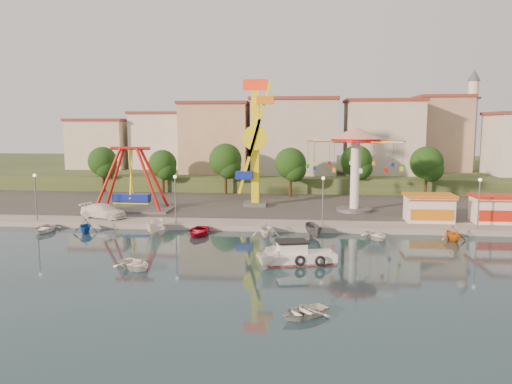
# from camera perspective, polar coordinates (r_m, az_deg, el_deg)

# --- Properties ---
(ground) EXTENTS (200.00, 200.00, 0.00)m
(ground) POSITION_cam_1_polar(r_m,az_deg,el_deg) (41.79, -2.86, -8.03)
(ground) COLOR #142937
(ground) RESTS_ON ground
(quay_deck) EXTENTS (200.00, 100.00, 0.60)m
(quay_deck) POSITION_cam_1_polar(r_m,az_deg,el_deg) (102.56, 2.09, 1.57)
(quay_deck) COLOR #9E998E
(quay_deck) RESTS_ON ground
(asphalt_pad) EXTENTS (90.00, 28.00, 0.01)m
(asphalt_pad) POSITION_cam_1_polar(r_m,az_deg,el_deg) (70.86, 0.60, -0.97)
(asphalt_pad) COLOR #4C4944
(asphalt_pad) RESTS_ON quay_deck
(hill_terrace) EXTENTS (200.00, 60.00, 3.00)m
(hill_terrace) POSITION_cam_1_polar(r_m,az_deg,el_deg) (107.40, 2.24, 2.49)
(hill_terrace) COLOR #384C26
(hill_terrace) RESTS_ON ground
(pirate_ship_ride) EXTENTS (10.00, 5.00, 8.00)m
(pirate_ship_ride) POSITION_cam_1_polar(r_m,az_deg,el_deg) (64.02, -14.06, 1.28)
(pirate_ship_ride) COLOR #59595E
(pirate_ship_ride) RESTS_ON quay_deck
(kamikaze_tower) EXTENTS (4.07, 3.10, 16.50)m
(kamikaze_tower) POSITION_cam_1_polar(r_m,az_deg,el_deg) (65.20, 0.03, 5.33)
(kamikaze_tower) COLOR #59595E
(kamikaze_tower) RESTS_ON quay_deck
(wave_swinger) EXTENTS (11.60, 11.60, 10.40)m
(wave_swinger) POSITION_cam_1_polar(r_m,az_deg,el_deg) (62.45, 11.32, 4.70)
(wave_swinger) COLOR #59595E
(wave_swinger) RESTS_ON quay_deck
(booth_left) EXTENTS (5.40, 3.78, 3.08)m
(booth_left) POSITION_cam_1_polar(r_m,az_deg,el_deg) (58.73, 19.15, -1.69)
(booth_left) COLOR white
(booth_left) RESTS_ON quay_deck
(booth_mid) EXTENTS (5.40, 3.78, 3.08)m
(booth_mid) POSITION_cam_1_polar(r_m,az_deg,el_deg) (60.86, 25.75, -1.71)
(booth_mid) COLOR white
(booth_mid) RESTS_ON quay_deck
(lamp_post_0) EXTENTS (0.14, 0.14, 5.00)m
(lamp_post_0) POSITION_cam_1_polar(r_m,az_deg,el_deg) (61.19, -23.85, -0.67)
(lamp_post_0) COLOR #59595E
(lamp_post_0) RESTS_ON quay_deck
(lamp_post_1) EXTENTS (0.14, 0.14, 5.00)m
(lamp_post_1) POSITION_cam_1_polar(r_m,az_deg,el_deg) (55.19, -9.19, -0.95)
(lamp_post_1) COLOR #59595E
(lamp_post_1) RESTS_ON quay_deck
(lamp_post_2) EXTENTS (0.14, 0.14, 5.00)m
(lamp_post_2) POSITION_cam_1_polar(r_m,az_deg,el_deg) (53.48, 7.65, -1.20)
(lamp_post_2) COLOR #59595E
(lamp_post_2) RESTS_ON quay_deck
(lamp_post_3) EXTENTS (0.14, 0.14, 5.00)m
(lamp_post_3) POSITION_cam_1_polar(r_m,az_deg,el_deg) (56.44, 24.10, -1.34)
(lamp_post_3) COLOR #59595E
(lamp_post_3) RESTS_ON quay_deck
(tree_0) EXTENTS (4.60, 4.60, 7.19)m
(tree_0) POSITION_cam_1_polar(r_m,az_deg,el_deg) (83.31, -17.13, 3.37)
(tree_0) COLOR #382314
(tree_0) RESTS_ON quay_deck
(tree_1) EXTENTS (4.35, 4.35, 6.80)m
(tree_1) POSITION_cam_1_polar(r_m,az_deg,el_deg) (79.34, -10.62, 3.18)
(tree_1) COLOR #382314
(tree_1) RESTS_ON quay_deck
(tree_2) EXTENTS (5.02, 5.02, 7.85)m
(tree_2) POSITION_cam_1_polar(r_m,az_deg,el_deg) (76.71, -3.51, 3.68)
(tree_2) COLOR #382314
(tree_2) RESTS_ON quay_deck
(tree_3) EXTENTS (4.68, 4.68, 7.32)m
(tree_3) POSITION_cam_1_polar(r_m,az_deg,el_deg) (74.40, 3.96, 3.27)
(tree_3) COLOR #382314
(tree_3) RESTS_ON quay_deck
(tree_4) EXTENTS (4.86, 4.86, 7.60)m
(tree_4) POSITION_cam_1_polar(r_m,az_deg,el_deg) (77.78, 11.42, 3.47)
(tree_4) COLOR #382314
(tree_4) RESTS_ON quay_deck
(tree_5) EXTENTS (4.83, 4.83, 7.54)m
(tree_5) POSITION_cam_1_polar(r_m,az_deg,el_deg) (77.70, 18.92, 3.17)
(tree_5) COLOR #382314
(tree_5) RESTS_ON quay_deck
(building_0) EXTENTS (9.26, 9.53, 11.87)m
(building_0) POSITION_cam_1_polar(r_m,az_deg,el_deg) (94.41, -19.26, 5.86)
(building_0) COLOR beige
(building_0) RESTS_ON hill_terrace
(building_1) EXTENTS (12.33, 9.01, 8.63)m
(building_1) POSITION_cam_1_polar(r_m,az_deg,el_deg) (95.22, -11.25, 5.18)
(building_1) COLOR silver
(building_1) RESTS_ON hill_terrace
(building_2) EXTENTS (11.95, 9.28, 11.23)m
(building_2) POSITION_cam_1_polar(r_m,az_deg,el_deg) (92.85, -3.32, 6.06)
(building_2) COLOR tan
(building_2) RESTS_ON hill_terrace
(building_3) EXTENTS (12.59, 10.50, 9.20)m
(building_3) POSITION_cam_1_polar(r_m,az_deg,el_deg) (88.67, 5.25, 5.30)
(building_3) COLOR beige
(building_3) RESTS_ON hill_terrace
(building_4) EXTENTS (10.75, 9.23, 9.24)m
(building_4) POSITION_cam_1_polar(r_m,az_deg,el_deg) (93.02, 13.62, 5.24)
(building_4) COLOR beige
(building_4) RESTS_ON hill_terrace
(building_5) EXTENTS (12.77, 10.96, 11.21)m
(building_5) POSITION_cam_1_polar(r_m,az_deg,el_deg) (93.99, 21.88, 5.53)
(building_5) COLOR tan
(building_5) RESTS_ON hill_terrace
(minaret) EXTENTS (2.80, 2.80, 18.00)m
(minaret) POSITION_cam_1_polar(r_m,az_deg,el_deg) (98.53, 23.44, 7.82)
(minaret) COLOR silver
(minaret) RESTS_ON hill_terrace
(cabin_motorboat) EXTENTS (6.08, 3.44, 2.02)m
(cabin_motorboat) POSITION_cam_1_polar(r_m,az_deg,el_deg) (41.58, 4.85, -7.36)
(cabin_motorboat) COLOR white
(cabin_motorboat) RESTS_ON ground
(rowboat_a) EXTENTS (4.42, 4.30, 0.75)m
(rowboat_a) POSITION_cam_1_polar(r_m,az_deg,el_deg) (41.02, -13.66, -8.01)
(rowboat_a) COLOR white
(rowboat_a) RESTS_ON ground
(rowboat_b) EXTENTS (3.96, 3.82, 0.67)m
(rowboat_b) POSITION_cam_1_polar(r_m,az_deg,el_deg) (30.55, 5.50, -13.45)
(rowboat_b) COLOR silver
(rowboat_b) RESTS_ON ground
(skiff) EXTENTS (2.34, 3.95, 1.43)m
(skiff) POSITION_cam_1_polar(r_m,az_deg,el_deg) (40.36, 1.45, -7.54)
(skiff) COLOR white
(skiff) RESTS_ON ground
(van) EXTENTS (6.03, 3.95, 1.62)m
(van) POSITION_cam_1_polar(r_m,az_deg,el_deg) (60.30, -17.05, -2.08)
(van) COLOR white
(van) RESTS_ON quay_deck
(moored_boat_0) EXTENTS (3.21, 4.13, 0.78)m
(moored_boat_0) POSITION_cam_1_polar(r_m,az_deg,el_deg) (57.64, -23.01, -3.84)
(moored_boat_0) COLOR silver
(moored_boat_0) RESTS_ON ground
(moored_boat_1) EXTENTS (3.20, 3.45, 1.50)m
(moored_boat_1) POSITION_cam_1_polar(r_m,az_deg,el_deg) (55.58, -18.92, -3.68)
(moored_boat_1) COLOR #144BB1
(moored_boat_1) RESTS_ON ground
(moored_boat_2) EXTENTS (1.69, 4.01, 1.52)m
(moored_boat_2) POSITION_cam_1_polar(r_m,az_deg,el_deg) (52.96, -11.51, -3.95)
(moored_boat_2) COLOR white
(moored_boat_2) RESTS_ON ground
(moored_boat_3) EXTENTS (3.04, 4.24, 0.87)m
(moored_boat_3) POSITION_cam_1_polar(r_m,az_deg,el_deg) (51.88, -6.57, -4.45)
(moored_boat_3) COLOR #AE0D24
(moored_boat_3) RESTS_ON ground
(moored_boat_4) EXTENTS (3.11, 3.49, 1.68)m
(moored_boat_4) POSITION_cam_1_polar(r_m,az_deg,el_deg) (50.83, 1.11, -4.19)
(moored_boat_4) COLOR white
(moored_boat_4) RESTS_ON ground
(moored_boat_5) EXTENTS (2.17, 3.92, 1.43)m
(moored_boat_5) POSITION_cam_1_polar(r_m,az_deg,el_deg) (50.74, 6.63, -4.41)
(moored_boat_5) COLOR #555559
(moored_boat_5) RESTS_ON ground
(moored_boat_6) EXTENTS (3.31, 4.02, 0.73)m
(moored_boat_6) POSITION_cam_1_polar(r_m,az_deg,el_deg) (51.34, 13.63, -4.84)
(moored_boat_6) COLOR white
(moored_boat_6) RESTS_ON ground
(moored_boat_7) EXTENTS (2.89, 3.20, 1.50)m
(moored_boat_7) POSITION_cam_1_polar(r_m,az_deg,el_deg) (52.83, 21.58, -4.39)
(moored_boat_7) COLOR orange
(moored_boat_7) RESTS_ON ground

